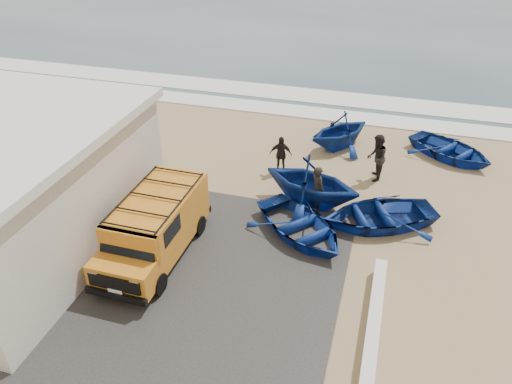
# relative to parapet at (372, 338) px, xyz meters

# --- Properties ---
(ground) EXTENTS (160.00, 160.00, 0.00)m
(ground) POSITION_rel_parapet_xyz_m (-5.00, 3.00, -0.28)
(ground) COLOR tan
(slab) EXTENTS (12.00, 10.00, 0.05)m
(slab) POSITION_rel_parapet_xyz_m (-7.00, 1.00, -0.25)
(slab) COLOR #393634
(slab) RESTS_ON ground
(surf_line) EXTENTS (180.00, 1.60, 0.06)m
(surf_line) POSITION_rel_parapet_xyz_m (-5.00, 15.00, -0.25)
(surf_line) COLOR white
(surf_line) RESTS_ON ground
(surf_wash) EXTENTS (180.00, 2.20, 0.04)m
(surf_wash) POSITION_rel_parapet_xyz_m (-5.00, 17.50, -0.26)
(surf_wash) COLOR white
(surf_wash) RESTS_ON ground
(parapet) EXTENTS (0.35, 6.00, 0.55)m
(parapet) POSITION_rel_parapet_xyz_m (0.00, 0.00, 0.00)
(parapet) COLOR silver
(parapet) RESTS_ON ground
(van) EXTENTS (2.04, 4.95, 2.11)m
(van) POSITION_rel_parapet_xyz_m (-7.12, 1.94, 0.86)
(van) COLOR orange
(van) RESTS_ON ground
(boat_near_left) EXTENTS (4.85, 4.75, 0.82)m
(boat_near_left) POSITION_rel_parapet_xyz_m (-2.82, 4.20, 0.14)
(boat_near_left) COLOR navy
(boat_near_left) RESTS_ON ground
(boat_near_right) EXTENTS (4.96, 4.43, 0.85)m
(boat_near_right) POSITION_rel_parapet_xyz_m (-0.28, 5.65, 0.15)
(boat_near_right) COLOR navy
(boat_near_right) RESTS_ON ground
(boat_mid_left) EXTENTS (4.46, 4.08, 1.99)m
(boat_mid_left) POSITION_rel_parapet_xyz_m (-2.87, 6.33, 0.72)
(boat_mid_left) COLOR navy
(boat_mid_left) RESTS_ON ground
(boat_far_left) EXTENTS (4.25, 4.32, 1.73)m
(boat_far_left) POSITION_rel_parapet_xyz_m (-2.52, 11.39, 0.59)
(boat_far_left) COLOR navy
(boat_far_left) RESTS_ON ground
(boat_far_right) EXTENTS (4.72, 4.45, 0.80)m
(boat_far_right) POSITION_rel_parapet_xyz_m (2.37, 11.74, 0.12)
(boat_far_right) COLOR navy
(boat_far_right) RESTS_ON ground
(fisherman_front) EXTENTS (0.78, 0.78, 1.83)m
(fisherman_front) POSITION_rel_parapet_xyz_m (-2.58, 5.96, 0.64)
(fisherman_front) COLOR black
(fisherman_front) RESTS_ON ground
(fisherman_middle) EXTENTS (0.78, 0.99, 1.97)m
(fisherman_middle) POSITION_rel_parapet_xyz_m (-0.70, 8.90, 0.71)
(fisherman_middle) COLOR black
(fisherman_middle) RESTS_ON ground
(fisherman_back) EXTENTS (1.00, 0.52, 1.62)m
(fisherman_back) POSITION_rel_parapet_xyz_m (-4.57, 8.42, 0.54)
(fisherman_back) COLOR black
(fisherman_back) RESTS_ON ground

